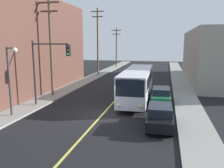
{
  "coord_description": "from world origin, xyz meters",
  "views": [
    {
      "loc": [
        5.05,
        -18.17,
        5.94
      ],
      "look_at": [
        0.0,
        3.64,
        2.0
      ],
      "focal_mm": 37.48,
      "sensor_mm": 36.0,
      "label": 1
    }
  ],
  "objects_px": {
    "city_bus": "(137,83)",
    "street_lamp_left": "(11,71)",
    "traffic_signal_left_corner": "(49,61)",
    "utility_pole_far": "(116,45)",
    "utility_pole_near": "(51,43)",
    "utility_pole_mid": "(98,39)",
    "parked_car_black": "(160,116)",
    "parked_car_green": "(161,95)"
  },
  "relations": [
    {
      "from": "parked_car_green",
      "to": "street_lamp_left",
      "type": "relative_size",
      "value": 0.81
    },
    {
      "from": "city_bus",
      "to": "street_lamp_left",
      "type": "bearing_deg",
      "value": -137.69
    },
    {
      "from": "city_bus",
      "to": "utility_pole_near",
      "type": "height_order",
      "value": "utility_pole_near"
    },
    {
      "from": "parked_car_black",
      "to": "utility_pole_far",
      "type": "xyz_separation_m",
      "value": [
        -11.68,
        40.12,
        4.49
      ]
    },
    {
      "from": "traffic_signal_left_corner",
      "to": "street_lamp_left",
      "type": "height_order",
      "value": "traffic_signal_left_corner"
    },
    {
      "from": "parked_car_black",
      "to": "city_bus",
      "type": "bearing_deg",
      "value": 107.9
    },
    {
      "from": "utility_pole_far",
      "to": "traffic_signal_left_corner",
      "type": "bearing_deg",
      "value": -87.68
    },
    {
      "from": "utility_pole_far",
      "to": "traffic_signal_left_corner",
      "type": "relative_size",
      "value": 1.56
    },
    {
      "from": "utility_pole_mid",
      "to": "parked_car_black",
      "type": "bearing_deg",
      "value": -64.35
    },
    {
      "from": "city_bus",
      "to": "traffic_signal_left_corner",
      "type": "distance_m",
      "value": 9.29
    },
    {
      "from": "parked_car_green",
      "to": "traffic_signal_left_corner",
      "type": "distance_m",
      "value": 11.21
    },
    {
      "from": "utility_pole_mid",
      "to": "street_lamp_left",
      "type": "bearing_deg",
      "value": -89.45
    },
    {
      "from": "city_bus",
      "to": "parked_car_black",
      "type": "relative_size",
      "value": 2.75
    },
    {
      "from": "utility_pole_near",
      "to": "street_lamp_left",
      "type": "xyz_separation_m",
      "value": [
        0.46,
        -7.64,
        -2.23
      ]
    },
    {
      "from": "city_bus",
      "to": "street_lamp_left",
      "type": "relative_size",
      "value": 2.22
    },
    {
      "from": "city_bus",
      "to": "utility_pole_far",
      "type": "bearing_deg",
      "value": 105.82
    },
    {
      "from": "parked_car_black",
      "to": "utility_pole_mid",
      "type": "distance_m",
      "value": 27.97
    },
    {
      "from": "parked_car_black",
      "to": "utility_pole_far",
      "type": "distance_m",
      "value": 42.03
    },
    {
      "from": "street_lamp_left",
      "to": "parked_car_black",
      "type": "bearing_deg",
      "value": 1.2
    },
    {
      "from": "utility_pole_mid",
      "to": "street_lamp_left",
      "type": "distance_m",
      "value": 25.08
    },
    {
      "from": "utility_pole_far",
      "to": "traffic_signal_left_corner",
      "type": "distance_m",
      "value": 36.9
    },
    {
      "from": "city_bus",
      "to": "parked_car_black",
      "type": "distance_m",
      "value": 8.44
    },
    {
      "from": "city_bus",
      "to": "utility_pole_mid",
      "type": "relative_size",
      "value": 1.03
    },
    {
      "from": "city_bus",
      "to": "parked_car_green",
      "type": "xyz_separation_m",
      "value": [
        2.49,
        -1.28,
        -0.98
      ]
    },
    {
      "from": "parked_car_black",
      "to": "traffic_signal_left_corner",
      "type": "distance_m",
      "value": 11.24
    },
    {
      "from": "parked_car_black",
      "to": "street_lamp_left",
      "type": "xyz_separation_m",
      "value": [
        -11.6,
        -0.24,
        2.9
      ]
    },
    {
      "from": "utility_pole_far",
      "to": "utility_pole_mid",
      "type": "bearing_deg",
      "value": -90.6
    },
    {
      "from": "utility_pole_mid",
      "to": "utility_pole_far",
      "type": "bearing_deg",
      "value": 89.4
    },
    {
      "from": "parked_car_green",
      "to": "city_bus",
      "type": "bearing_deg",
      "value": 152.79
    },
    {
      "from": "city_bus",
      "to": "street_lamp_left",
      "type": "distance_m",
      "value": 12.36
    },
    {
      "from": "city_bus",
      "to": "traffic_signal_left_corner",
      "type": "relative_size",
      "value": 2.03
    },
    {
      "from": "utility_pole_near",
      "to": "traffic_signal_left_corner",
      "type": "relative_size",
      "value": 1.77
    },
    {
      "from": "parked_car_green",
      "to": "street_lamp_left",
      "type": "bearing_deg",
      "value": -148.93
    },
    {
      "from": "city_bus",
      "to": "street_lamp_left",
      "type": "xyz_separation_m",
      "value": [
        -9.03,
        -8.22,
        1.92
      ]
    },
    {
      "from": "utility_pole_mid",
      "to": "utility_pole_far",
      "type": "relative_size",
      "value": 1.26
    },
    {
      "from": "utility_pole_near",
      "to": "utility_pole_far",
      "type": "height_order",
      "value": "utility_pole_near"
    },
    {
      "from": "parked_car_black",
      "to": "traffic_signal_left_corner",
      "type": "bearing_deg",
      "value": 162.23
    },
    {
      "from": "utility_pole_mid",
      "to": "traffic_signal_left_corner",
      "type": "bearing_deg",
      "value": -85.57
    },
    {
      "from": "parked_car_green",
      "to": "utility_pole_near",
      "type": "relative_size",
      "value": 0.42
    },
    {
      "from": "parked_car_black",
      "to": "utility_pole_mid",
      "type": "height_order",
      "value": "utility_pole_mid"
    },
    {
      "from": "city_bus",
      "to": "utility_pole_far",
      "type": "xyz_separation_m",
      "value": [
        -9.11,
        32.15,
        3.52
      ]
    },
    {
      "from": "utility_pole_far",
      "to": "traffic_signal_left_corner",
      "type": "xyz_separation_m",
      "value": [
        1.49,
        -36.86,
        -1.03
      ]
    }
  ]
}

